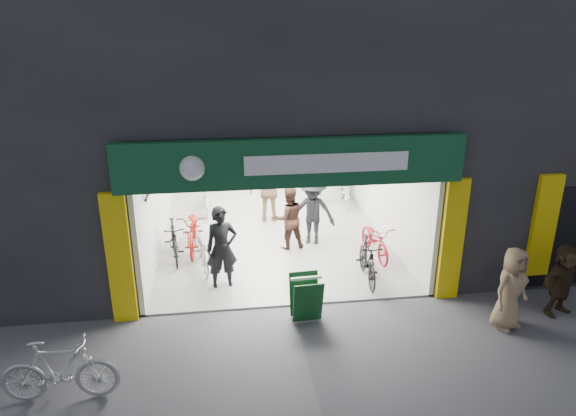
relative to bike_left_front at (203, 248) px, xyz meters
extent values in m
plane|color=#56565B|center=(1.80, -2.11, -0.45)|extent=(60.00, 60.00, 0.00)
cube|color=#232326|center=(2.80, 2.89, 5.30)|extent=(16.00, 10.00, 4.50)
cube|color=#232326|center=(-3.70, 2.89, 1.30)|extent=(5.00, 10.00, 3.50)
cube|color=#232326|center=(7.80, 2.89, 1.30)|extent=(6.00, 10.00, 3.50)
cube|color=#9E9E99|center=(1.80, 1.89, -0.43)|extent=(6.00, 8.00, 0.04)
cube|color=silver|center=(1.80, 5.99, 1.15)|extent=(6.00, 0.20, 3.20)
cube|color=silver|center=(-1.15, 1.89, 1.15)|extent=(0.10, 8.00, 3.20)
cube|color=silver|center=(4.75, 1.89, 1.15)|extent=(0.10, 8.00, 3.20)
cube|color=white|center=(1.80, 1.89, 2.80)|extent=(6.00, 8.00, 0.10)
cube|color=black|center=(1.80, -2.01, 2.90)|extent=(6.00, 0.30, 0.30)
cube|color=#0E3E23|center=(1.80, -2.23, 2.60)|extent=(6.40, 0.25, 0.90)
cube|color=white|center=(2.40, -2.37, 2.60)|extent=(3.00, 0.02, 0.35)
cube|color=#FEF10D|center=(-1.45, -2.17, 0.85)|extent=(0.45, 0.12, 2.60)
cube|color=#FEF10D|center=(5.05, -2.17, 0.85)|extent=(0.45, 0.12, 2.60)
cube|color=#FEF10D|center=(7.00, -2.17, 1.05)|extent=(0.50, 0.12, 2.20)
cylinder|color=black|center=(-1.02, 1.29, 1.65)|extent=(0.06, 5.00, 0.06)
cube|color=silver|center=(3.60, 4.39, 0.05)|extent=(1.40, 0.60, 1.00)
cube|color=white|center=(1.80, -0.91, 2.73)|extent=(1.30, 0.35, 0.04)
cube|color=white|center=(1.80, 0.89, 2.73)|extent=(1.30, 0.35, 0.04)
cube|color=white|center=(1.80, 2.69, 2.73)|extent=(1.30, 0.35, 0.04)
cube|color=white|center=(1.80, 4.49, 2.73)|extent=(1.30, 0.35, 0.04)
imported|color=#A7A6AB|center=(0.00, 0.00, 0.00)|extent=(0.85, 1.79, 0.90)
imported|color=black|center=(-0.70, 0.41, 0.04)|extent=(0.69, 1.68, 0.98)
imported|color=maroon|center=(-0.27, 0.99, 0.08)|extent=(0.71, 2.01, 1.06)
imported|color=silver|center=(0.00, 3.60, 0.08)|extent=(0.62, 1.79, 1.06)
imported|color=black|center=(3.60, -1.24, 0.04)|extent=(0.60, 1.68, 0.99)
imported|color=maroon|center=(4.14, -0.05, -0.01)|extent=(0.72, 1.71, 0.88)
imported|color=silver|center=(4.30, 3.77, 0.11)|extent=(0.73, 1.93, 1.13)
imported|color=#BABBBF|center=(-2.05, -4.31, 0.07)|extent=(1.77, 0.55, 1.05)
imported|color=black|center=(0.44, -1.10, 0.47)|extent=(0.73, 0.54, 1.84)
imported|color=#382119|center=(2.12, 0.70, 0.36)|extent=(0.88, 0.73, 1.63)
imported|color=black|center=(2.75, 0.88, 0.44)|extent=(1.30, 0.98, 1.78)
imported|color=#977658|center=(1.82, 2.58, 0.49)|extent=(1.11, 0.50, 1.88)
imported|color=#8C7351|center=(5.70, -3.37, 0.36)|extent=(0.93, 0.79, 1.62)
imported|color=#322617|center=(6.97, -3.05, 0.28)|extent=(1.43, 0.85, 1.47)
cube|color=#0F3F1A|center=(2.01, -2.79, 0.01)|extent=(0.58, 0.24, 0.87)
cube|color=#0F3F1A|center=(1.99, -2.42, 0.01)|extent=(0.58, 0.24, 0.87)
cube|color=white|center=(2.00, -2.61, 0.44)|extent=(0.60, 0.08, 0.05)
camera|label=1|loc=(0.50, -11.11, 5.01)|focal=32.00mm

